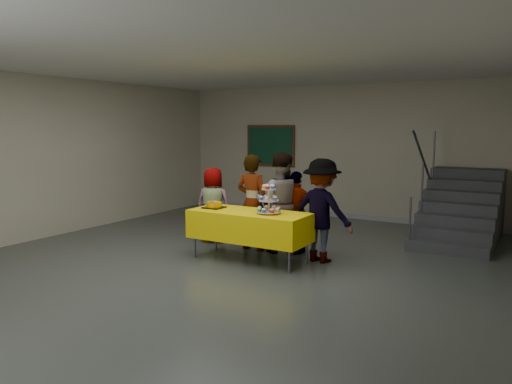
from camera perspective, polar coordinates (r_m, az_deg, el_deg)
room_shell at (r=7.01m, az=-4.87°, el=7.97°), size 10.00×10.04×3.02m
bake_table at (r=7.72m, az=-0.76°, el=-3.81°), size 1.88×0.78×0.77m
cupcake_stand at (r=7.46m, az=1.47°, el=-1.15°), size 0.38×0.38×0.44m
bear_cake at (r=8.02m, az=-4.81°, el=-1.42°), size 0.32×0.36×0.12m
schoolchild_a at (r=9.00m, az=-4.92°, el=-1.46°), size 0.74×0.57×1.34m
schoolchild_b at (r=8.35m, az=-0.39°, el=-1.19°), size 0.60×0.40×1.61m
schoolchild_c at (r=8.19m, az=2.73°, el=-1.24°), size 0.99×0.90×1.65m
schoolchild_d at (r=8.18m, az=4.63°, el=-2.34°), size 0.83×0.43×1.35m
schoolchild_e at (r=7.69m, az=7.52°, el=-2.11°), size 1.11×0.74×1.59m
staircase at (r=10.04m, az=22.45°, el=-2.13°), size 1.30×2.40×2.04m
noticeboard at (r=12.20m, az=1.66°, el=5.30°), size 1.30×0.05×1.00m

